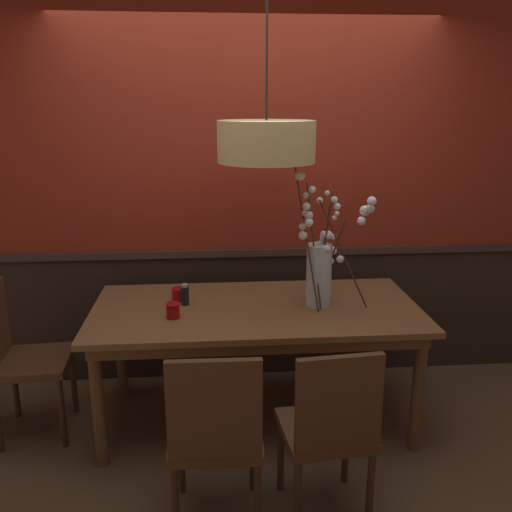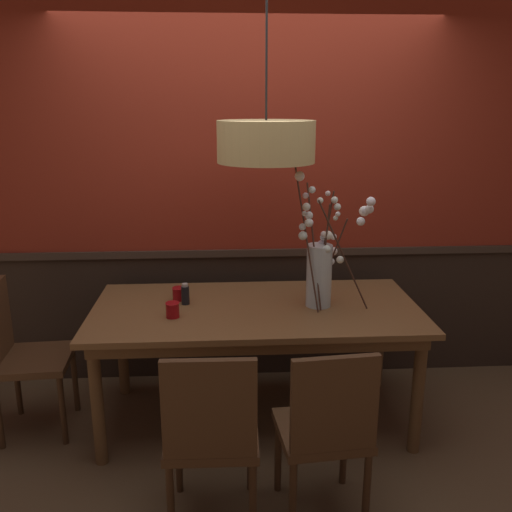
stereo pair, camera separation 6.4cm
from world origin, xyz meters
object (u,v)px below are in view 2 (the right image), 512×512
object	(u,v)px
chair_far_side_right	(290,295)
candle_holder_nearer_edge	(173,310)
chair_head_west_end	(20,350)
candle_holder_nearer_center	(179,294)
chair_near_side_right	(326,427)
vase_with_blossoms	(321,267)
chair_near_side_left	(211,431)
condiment_bottle	(185,294)
pendant_lamp	(266,142)
chair_far_side_left	(209,297)
dining_table	(256,319)

from	to	relation	value
chair_far_side_right	candle_holder_nearer_edge	xyz separation A→B (m)	(-0.81, -1.04, 0.30)
chair_head_west_end	candle_holder_nearer_center	xyz separation A→B (m)	(0.94, 0.17, 0.28)
chair_near_side_right	candle_holder_nearer_center	size ratio (longest dim) A/B	10.82
vase_with_blossoms	candle_holder_nearer_center	size ratio (longest dim) A/B	10.39
chair_head_west_end	chair_near_side_left	bearing A→B (deg)	-37.74
vase_with_blossoms	candle_holder_nearer_edge	world-z (taller)	vase_with_blossoms
candle_holder_nearer_edge	condiment_bottle	xyz separation A→B (m)	(0.06, 0.21, 0.02)
chair_near_side_right	pendant_lamp	bearing A→B (deg)	105.12
candle_holder_nearer_center	chair_far_side_left	bearing A→B (deg)	77.59
dining_table	chair_far_side_right	distance (m)	0.98
chair_far_side_left	vase_with_blossoms	xyz separation A→B (m)	(0.69, -0.91, 0.50)
condiment_bottle	pendant_lamp	distance (m)	1.05
chair_head_west_end	condiment_bottle	bearing A→B (deg)	5.45
chair_near_side_left	condiment_bottle	world-z (taller)	chair_near_side_left
chair_far_side_left	condiment_bottle	world-z (taller)	chair_far_side_left
candle_holder_nearer_edge	dining_table	bearing A→B (deg)	16.02
chair_far_side_left	chair_head_west_end	bearing A→B (deg)	-140.36
vase_with_blossoms	condiment_bottle	world-z (taller)	vase_with_blossoms
chair_head_west_end	candle_holder_nearer_edge	bearing A→B (deg)	-7.21
dining_table	pendant_lamp	distance (m)	1.07
chair_near_side_right	chair_far_side_right	distance (m)	1.80
dining_table	vase_with_blossoms	world-z (taller)	vase_with_blossoms
dining_table	condiment_bottle	xyz separation A→B (m)	(-0.43, 0.07, 0.14)
chair_far_side_left	condiment_bottle	distance (m)	0.89
candle_holder_nearer_center	candle_holder_nearer_edge	distance (m)	0.29
candle_holder_nearer_edge	vase_with_blossoms	bearing A→B (deg)	8.10
dining_table	chair_far_side_left	distance (m)	0.96
chair_near_side_right	condiment_bottle	bearing A→B (deg)	125.80
chair_near_side_left	pendant_lamp	size ratio (longest dim) A/B	0.86
chair_far_side_right	pendant_lamp	xyz separation A→B (m)	(-0.27, -0.98, 1.24)
vase_with_blossoms	condiment_bottle	xyz separation A→B (m)	(-0.81, 0.09, -0.18)
chair_far_side_right	candle_holder_nearer_edge	size ratio (longest dim) A/B	10.18
candle_holder_nearer_center	pendant_lamp	world-z (taller)	pendant_lamp
dining_table	candle_holder_nearer_edge	distance (m)	0.52
chair_far_side_left	vase_with_blossoms	bearing A→B (deg)	-52.62
chair_near_side_left	chair_near_side_right	bearing A→B (deg)	1.95
candle_holder_nearer_center	condiment_bottle	size ratio (longest dim) A/B	0.64
chair_head_west_end	condiment_bottle	xyz separation A→B (m)	(0.98, 0.09, 0.30)
dining_table	candle_holder_nearer_center	size ratio (longest dim) A/B	23.25
chair_head_west_end	chair_far_side_left	bearing A→B (deg)	39.64
dining_table	chair_far_side_left	size ratio (longest dim) A/B	2.17
chair_near_side_left	condiment_bottle	distance (m)	1.05
chair_near_side_left	pendant_lamp	world-z (taller)	pendant_lamp
chair_far_side_right	candle_holder_nearer_center	size ratio (longest dim) A/B	10.79
vase_with_blossoms	pendant_lamp	size ratio (longest dim) A/B	0.81
vase_with_blossoms	candle_holder_nearer_center	world-z (taller)	vase_with_blossoms
candle_holder_nearer_edge	pendant_lamp	distance (m)	1.08
chair_far_side_left	pendant_lamp	xyz separation A→B (m)	(0.36, -0.97, 1.24)
chair_head_west_end	chair_far_side_right	xyz separation A→B (m)	(1.74, 0.93, -0.02)
chair_near_side_left	condiment_bottle	size ratio (longest dim) A/B	7.10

